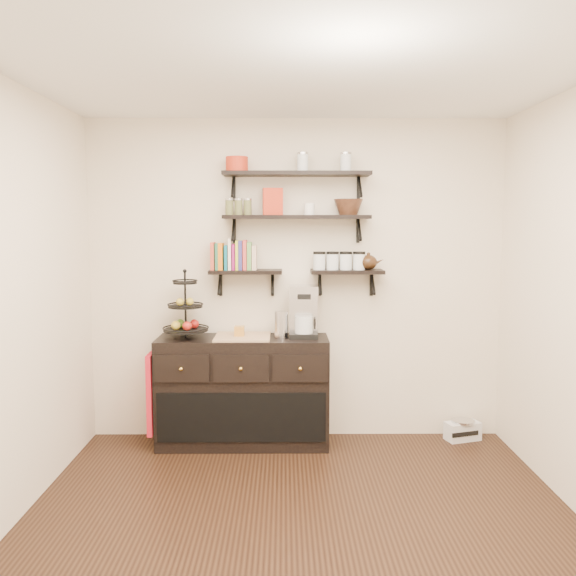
{
  "coord_description": "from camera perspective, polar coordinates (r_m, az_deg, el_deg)",
  "views": [
    {
      "loc": [
        -0.1,
        -3.41,
        1.83
      ],
      "look_at": [
        -0.07,
        1.15,
        1.35
      ],
      "focal_mm": 38.0,
      "sensor_mm": 36.0,
      "label": 1
    }
  ],
  "objects": [
    {
      "name": "floor",
      "position": [
        3.87,
        1.28,
        -22.2
      ],
      "size": [
        3.5,
        3.5,
        0.0
      ],
      "primitive_type": "plane",
      "color": "black",
      "rests_on": "ground"
    },
    {
      "name": "ceiling",
      "position": [
        3.52,
        1.39,
        20.34
      ],
      "size": [
        3.5,
        3.5,
        0.02
      ],
      "primitive_type": "cube",
      "color": "white",
      "rests_on": "back_wall"
    },
    {
      "name": "back_wall",
      "position": [
        5.18,
        0.76,
        0.72
      ],
      "size": [
        3.5,
        0.02,
        2.7
      ],
      "primitive_type": "cube",
      "color": "#F1E2CC",
      "rests_on": "ground"
    },
    {
      "name": "shelf_top",
      "position": [
        5.04,
        0.8,
        10.6
      ],
      "size": [
        1.2,
        0.27,
        0.23
      ],
      "color": "black",
      "rests_on": "back_wall"
    },
    {
      "name": "shelf_mid",
      "position": [
        5.03,
        0.8,
        6.62
      ],
      "size": [
        1.2,
        0.27,
        0.23
      ],
      "color": "black",
      "rests_on": "back_wall"
    },
    {
      "name": "shelf_low_left",
      "position": [
        5.07,
        -3.97,
        1.47
      ],
      "size": [
        0.6,
        0.25,
        0.23
      ],
      "color": "black",
      "rests_on": "back_wall"
    },
    {
      "name": "shelf_low_right",
      "position": [
        5.08,
        5.53,
        1.47
      ],
      "size": [
        0.6,
        0.25,
        0.23
      ],
      "color": "black",
      "rests_on": "back_wall"
    },
    {
      "name": "cookbooks",
      "position": [
        5.06,
        -4.73,
        3.02
      ],
      "size": [
        0.4,
        0.15,
        0.26
      ],
      "color": "#C3442D",
      "rests_on": "shelf_low_left"
    },
    {
      "name": "glass_canisters",
      "position": [
        5.07,
        4.81,
        2.45
      ],
      "size": [
        0.43,
        0.1,
        0.13
      ],
      "color": "silver",
      "rests_on": "shelf_low_right"
    },
    {
      "name": "sideboard",
      "position": [
        5.12,
        -4.22,
        -9.58
      ],
      "size": [
        1.4,
        0.5,
        0.92
      ],
      "color": "black",
      "rests_on": "floor"
    },
    {
      "name": "fruit_stand",
      "position": [
        5.05,
        -9.52,
        -2.53
      ],
      "size": [
        0.37,
        0.37,
        0.54
      ],
      "rotation": [
        0.0,
        0.0,
        -0.17
      ],
      "color": "black",
      "rests_on": "sideboard"
    },
    {
      "name": "candle",
      "position": [
        5.01,
        -4.57,
        -4.02
      ],
      "size": [
        0.08,
        0.08,
        0.08
      ],
      "primitive_type": "cube",
      "color": "#AF7428",
      "rests_on": "sideboard"
    },
    {
      "name": "coffee_maker",
      "position": [
        5.01,
        1.46,
        -2.3
      ],
      "size": [
        0.24,
        0.23,
        0.43
      ],
      "rotation": [
        0.0,
        0.0,
        -0.03
      ],
      "color": "black",
      "rests_on": "sideboard"
    },
    {
      "name": "thermal_carafe",
      "position": [
        4.97,
        -0.64,
        -3.46
      ],
      "size": [
        0.11,
        0.11,
        0.22
      ],
      "primitive_type": "cylinder",
      "color": "silver",
      "rests_on": "sideboard"
    },
    {
      "name": "apron",
      "position": [
        5.12,
        -12.59,
        -9.52
      ],
      "size": [
        0.04,
        0.28,
        0.66
      ],
      "primitive_type": "cube",
      "color": "#B6132E",
      "rests_on": "sideboard"
    },
    {
      "name": "radio",
      "position": [
        5.51,
        16.03,
        -12.65
      ],
      "size": [
        0.32,
        0.24,
        0.17
      ],
      "rotation": [
        0.0,
        0.0,
        0.3
      ],
      "color": "silver",
      "rests_on": "floor"
    },
    {
      "name": "recipe_box",
      "position": [
        5.03,
        -1.44,
        8.09
      ],
      "size": [
        0.17,
        0.08,
        0.22
      ],
      "primitive_type": "cube",
      "rotation": [
        0.0,
        0.0,
        0.15
      ],
      "color": "#B42A14",
      "rests_on": "shelf_mid"
    },
    {
      "name": "walnut_bowl",
      "position": [
        5.05,
        5.66,
        7.54
      ],
      "size": [
        0.24,
        0.24,
        0.13
      ],
      "primitive_type": null,
      "color": "black",
      "rests_on": "shelf_mid"
    },
    {
      "name": "ramekins",
      "position": [
        5.03,
        2.01,
        7.38
      ],
      "size": [
        0.09,
        0.09,
        0.1
      ],
      "primitive_type": "cylinder",
      "color": "white",
      "rests_on": "shelf_mid"
    },
    {
      "name": "teapot",
      "position": [
        5.1,
        7.53,
        2.52
      ],
      "size": [
        0.22,
        0.18,
        0.14
      ],
      "primitive_type": null,
      "rotation": [
        0.0,
        0.0,
        -0.21
      ],
      "color": "#311D0E",
      "rests_on": "shelf_low_right"
    },
    {
      "name": "red_pot",
      "position": [
        5.06,
        -4.8,
        11.46
      ],
      "size": [
        0.18,
        0.18,
        0.12
      ],
      "primitive_type": "cylinder",
      "color": "#B42A14",
      "rests_on": "shelf_top"
    }
  ]
}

